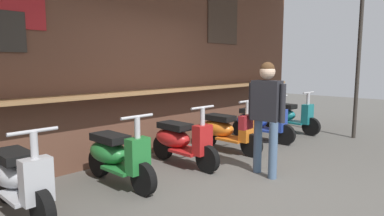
# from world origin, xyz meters

# --- Properties ---
(ground_plane) EXTENTS (26.12, 26.12, 0.00)m
(ground_plane) POSITION_xyz_m (0.00, 0.00, 0.00)
(ground_plane) COLOR #56544F
(market_stall_facade) EXTENTS (9.33, 2.51, 3.94)m
(market_stall_facade) POSITION_xyz_m (-0.01, 1.87, 2.18)
(market_stall_facade) COLOR brown
(market_stall_facade) RESTS_ON ground_plane
(scooter_silver) EXTENTS (0.46, 1.40, 0.97)m
(scooter_silver) POSITION_xyz_m (-2.38, 1.08, 0.39)
(scooter_silver) COLOR #B2B5BA
(scooter_silver) RESTS_ON ground_plane
(scooter_green) EXTENTS (0.46, 1.40, 0.97)m
(scooter_green) POSITION_xyz_m (-1.18, 1.08, 0.39)
(scooter_green) COLOR #237533
(scooter_green) RESTS_ON ground_plane
(scooter_red) EXTENTS (0.46, 1.40, 0.97)m
(scooter_red) POSITION_xyz_m (0.01, 1.08, 0.39)
(scooter_red) COLOR red
(scooter_red) RESTS_ON ground_plane
(scooter_orange) EXTENTS (0.46, 1.40, 0.97)m
(scooter_orange) POSITION_xyz_m (1.14, 1.08, 0.39)
(scooter_orange) COLOR orange
(scooter_orange) RESTS_ON ground_plane
(scooter_blue) EXTENTS (0.48, 1.40, 0.97)m
(scooter_blue) POSITION_xyz_m (2.29, 1.08, 0.39)
(scooter_blue) COLOR #233D9E
(scooter_blue) RESTS_ON ground_plane
(scooter_teal) EXTENTS (0.46, 1.40, 0.97)m
(scooter_teal) POSITION_xyz_m (3.52, 1.08, 0.39)
(scooter_teal) COLOR #197075
(scooter_teal) RESTS_ON ground_plane
(shopper_with_handbag) EXTENTS (0.29, 0.64, 1.60)m
(shopper_with_handbag) POSITION_xyz_m (0.47, -0.15, 0.97)
(shopper_with_handbag) COLOR slate
(shopper_with_handbag) RESTS_ON ground_plane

